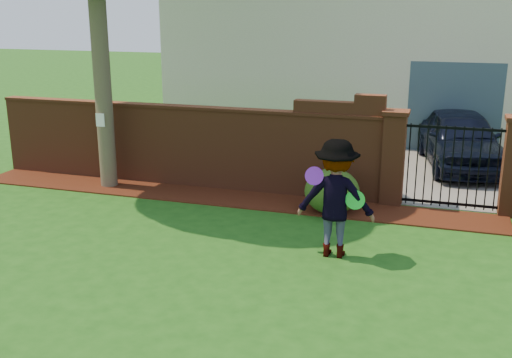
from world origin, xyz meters
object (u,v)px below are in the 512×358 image
(car, at_px, (463,141))
(frisbee_green, at_px, (355,200))
(frisbee_purple, at_px, (314,176))
(man, at_px, (335,199))

(car, distance_m, frisbee_green, 6.44)
(car, bearing_deg, frisbee_purple, -120.56)
(car, height_order, man, man)
(man, xyz_separation_m, frisbee_purple, (-0.31, -0.15, 0.39))
(man, bearing_deg, frisbee_green, 163.24)
(frisbee_purple, bearing_deg, man, 25.46)
(car, height_order, frisbee_purple, frisbee_purple)
(car, xyz_separation_m, man, (-1.95, -6.14, 0.24))
(frisbee_green, bearing_deg, car, 75.26)
(car, bearing_deg, frisbee_green, -115.51)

